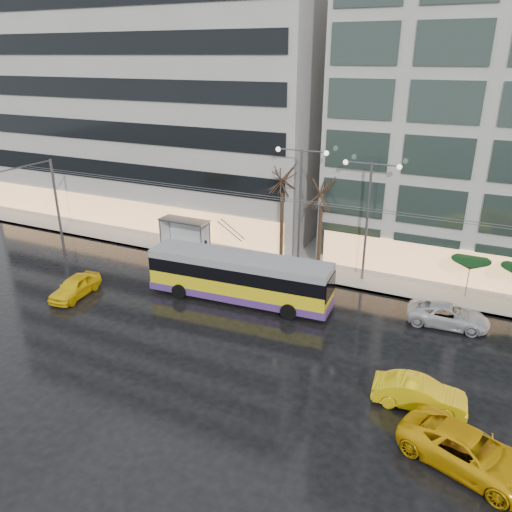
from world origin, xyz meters
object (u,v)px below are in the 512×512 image
Objects in this scene: trolleybus at (239,279)px; street_lamp_near at (300,193)px; bus_shelter at (182,226)px; taxi_a at (75,287)px.

trolleybus is 8.12m from street_lamp_near.
bus_shelter is 1.02× the size of taxi_a.
bus_shelter is at bearing -179.37° from street_lamp_near.
trolleybus is 2.96× the size of bus_shelter.
street_lamp_near reaches higher than bus_shelter.
street_lamp_near is 17.02m from taxi_a.
bus_shelter is 0.47× the size of street_lamp_near.
taxi_a is (-1.58, -10.78, -1.26)m from bus_shelter.
bus_shelter is 11.14m from street_lamp_near.
bus_shelter reaches higher than taxi_a.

